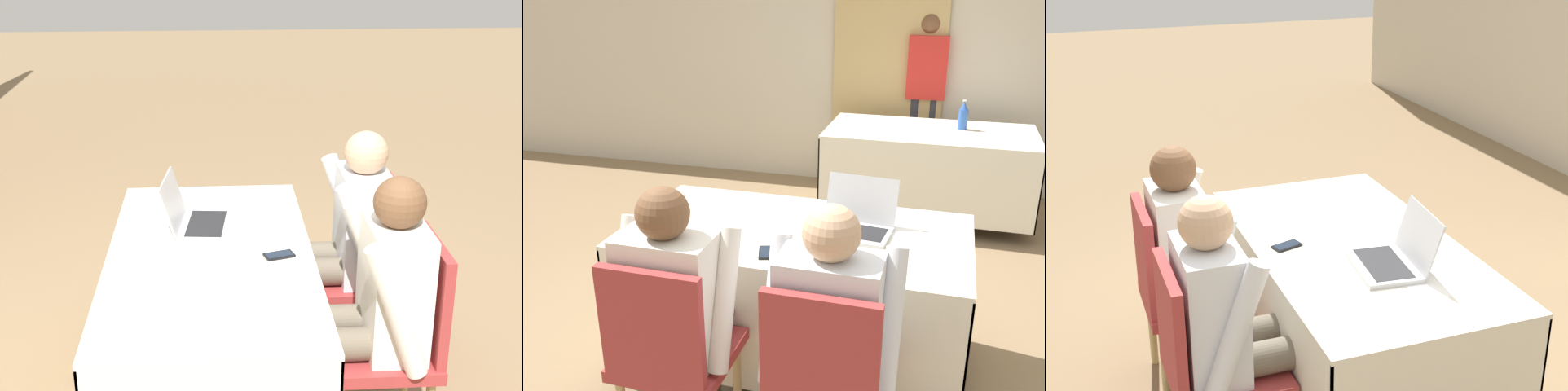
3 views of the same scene
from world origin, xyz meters
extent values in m
cube|color=silver|center=(0.00, 0.00, 0.72)|extent=(1.62, 0.86, 0.02)
cube|color=silver|center=(0.00, -0.43, 0.41)|extent=(1.62, 0.01, 0.60)
cube|color=silver|center=(0.00, 0.43, 0.41)|extent=(1.62, 0.01, 0.60)
cube|color=silver|center=(0.81, 0.00, 0.41)|extent=(0.01, 0.86, 0.60)
cylinder|color=#333333|center=(0.00, 0.00, 0.06)|extent=(0.06, 0.06, 0.11)
cube|color=#B7B7BC|center=(0.26, 0.02, 0.74)|extent=(0.37, 0.27, 0.02)
cube|color=black|center=(0.26, 0.02, 0.75)|extent=(0.32, 0.19, 0.00)
cube|color=#B7B7BC|center=(0.28, 0.17, 0.86)|extent=(0.35, 0.11, 0.22)
cube|color=black|center=(0.28, 0.17, 0.86)|extent=(0.31, 0.09, 0.19)
cube|color=black|center=(-0.06, -0.29, 0.74)|extent=(0.10, 0.14, 0.01)
cube|color=#192333|center=(-0.06, -0.29, 0.74)|extent=(0.09, 0.12, 0.00)
cube|color=white|center=(-0.15, -0.02, 0.73)|extent=(0.25, 0.32, 0.00)
cube|color=white|center=(0.44, 0.19, 0.73)|extent=(0.31, 0.36, 0.00)
cylinder|color=tan|center=(-0.13, -0.48, 0.20)|extent=(0.04, 0.04, 0.40)
cylinder|color=tan|center=(-0.13, -0.84, 0.20)|extent=(0.04, 0.04, 0.40)
cube|color=#9E3333|center=(-0.31, -0.66, 0.42)|extent=(0.44, 0.44, 0.05)
cube|color=#9E3333|center=(-0.31, -0.86, 0.67)|extent=(0.40, 0.04, 0.45)
cylinder|color=tan|center=(0.49, -0.48, 0.20)|extent=(0.04, 0.04, 0.40)
cylinder|color=tan|center=(0.13, -0.48, 0.20)|extent=(0.04, 0.04, 0.40)
cylinder|color=tan|center=(0.49, -0.84, 0.20)|extent=(0.04, 0.04, 0.40)
cylinder|color=tan|center=(0.13, -0.84, 0.20)|extent=(0.04, 0.04, 0.40)
cube|color=#9E3333|center=(0.31, -0.66, 0.42)|extent=(0.44, 0.44, 0.05)
cube|color=#9E3333|center=(0.31, -0.86, 0.67)|extent=(0.40, 0.04, 0.45)
cylinder|color=#665B4C|center=(-0.22, -0.53, 0.51)|extent=(0.13, 0.42, 0.13)
cylinder|color=#665B4C|center=(-0.40, -0.53, 0.51)|extent=(0.13, 0.42, 0.13)
cylinder|color=#665B4C|center=(-0.22, -0.35, 0.22)|extent=(0.10, 0.10, 0.45)
cube|color=silver|center=(-0.31, -0.71, 0.71)|extent=(0.36, 0.22, 0.52)
cylinder|color=silver|center=(-0.10, -0.67, 0.72)|extent=(0.08, 0.26, 0.54)
cylinder|color=silver|center=(-0.52, -0.67, 0.72)|extent=(0.08, 0.26, 0.54)
sphere|color=brown|center=(-0.31, -0.71, 1.06)|extent=(0.20, 0.20, 0.20)
cylinder|color=#665B4C|center=(0.40, -0.53, 0.51)|extent=(0.13, 0.42, 0.13)
cylinder|color=#665B4C|center=(0.22, -0.53, 0.51)|extent=(0.13, 0.42, 0.13)
cylinder|color=#665B4C|center=(0.40, -0.35, 0.22)|extent=(0.10, 0.10, 0.45)
cylinder|color=#665B4C|center=(0.22, -0.35, 0.22)|extent=(0.10, 0.10, 0.45)
cube|color=silver|center=(0.31, -0.71, 0.71)|extent=(0.36, 0.22, 0.52)
cylinder|color=silver|center=(0.52, -0.67, 0.72)|extent=(0.08, 0.26, 0.54)
cylinder|color=silver|center=(0.10, -0.67, 0.72)|extent=(0.08, 0.26, 0.54)
sphere|color=tan|center=(0.31, -0.71, 1.06)|extent=(0.20, 0.20, 0.20)
camera|label=1|loc=(-2.78, -0.03, 2.03)|focal=50.00mm
camera|label=2|loc=(0.65, -2.44, 1.85)|focal=40.00mm
camera|label=3|loc=(2.64, -1.19, 2.07)|focal=50.00mm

